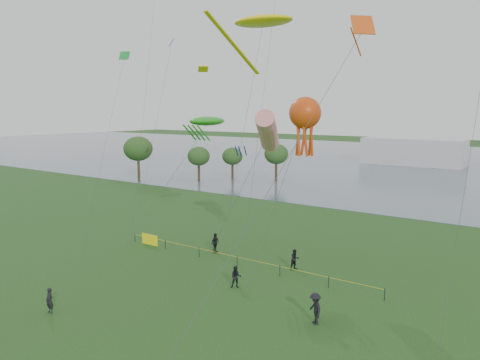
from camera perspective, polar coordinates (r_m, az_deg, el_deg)
The scene contains 14 objects.
lake at distance 116.25m, azimuth 26.62°, elevation 1.50°, with size 400.00×120.00×0.08m, color #4F606C.
pavilion_left at distance 113.53m, azimuth 20.34°, elevation 3.24°, with size 22.00×8.00×6.00m, color silver.
trees at distance 82.38m, azimuth -5.14°, elevation 3.33°, with size 24.16×18.84×7.90m.
fence at distance 41.91m, azimuth -7.24°, elevation -8.04°, with size 24.07×0.07×1.05m.
spectator_a at distance 33.69m, azimuth -0.49°, elevation -11.74°, with size 0.77×0.60×1.58m, color black.
spectator_b at distance 28.77m, azimuth 9.15°, elevation -15.20°, with size 1.22×0.70×1.89m, color black.
spectator_c at distance 41.54m, azimuth -3.04°, elevation -7.67°, with size 1.03×0.43×1.76m, color black.
spectator_f at distance 32.11m, azimuth -22.20°, elevation -13.45°, with size 0.58×0.38×1.59m, color black.
spectator_g at distance 37.56m, azimuth 6.71°, elevation -9.59°, with size 0.80×0.62×1.64m, color black.
kite_stingray at distance 41.80m, azimuth 2.74°, elevation 18.71°, with size 5.52×10.20×20.35m.
kite_windsock at distance 38.64m, azimuth 3.37°, elevation 5.92°, with size 6.59×4.92×12.55m.
kite_creature at distance 43.66m, azimuth -4.04°, elevation 7.14°, with size 5.91×8.58×11.87m.
kite_octopus at distance 31.98m, azimuth 7.93°, elevation 7.95°, with size 3.47×4.87×13.35m.
kite_delta at distance 26.22m, azimuth 13.34°, elevation 15.55°, with size 3.26×16.72×17.58m.
Camera 1 is at (17.23, -14.29, 12.49)m, focal length 35.00 mm.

